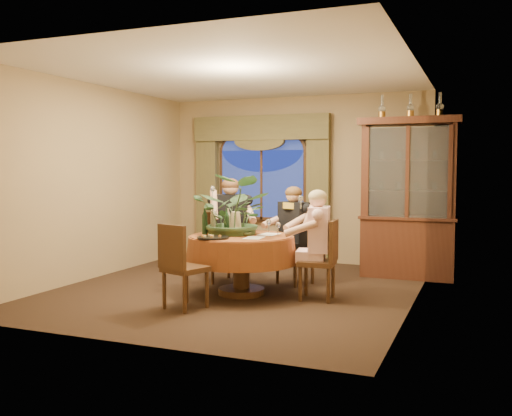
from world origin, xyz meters
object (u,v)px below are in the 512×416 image
at_px(centerpiece_plant, 236,184).
at_px(oil_lamp_left, 382,107).
at_px(wine_bottle_1, 227,222).
at_px(wine_bottle_2, 213,220).
at_px(oil_lamp_center, 410,106).
at_px(wine_bottle_3, 228,221).
at_px(chair_right, 317,260).
at_px(chair_back_right, 295,249).
at_px(oil_lamp_right, 440,105).
at_px(olive_bowl, 245,234).
at_px(chair_back, 221,247).
at_px(dining_table, 241,265).
at_px(person_scarf, 295,235).
at_px(person_pink, 319,244).
at_px(person_back, 230,229).
at_px(wine_bottle_4, 205,221).
at_px(chair_front_left, 185,266).
at_px(stoneware_vase, 236,223).
at_px(china_cabinet, 409,198).
at_px(wine_bottle_0, 227,220).

bearing_deg(centerpiece_plant, oil_lamp_left, 50.08).
bearing_deg(wine_bottle_1, wine_bottle_2, 149.54).
height_order(oil_lamp_center, wine_bottle_3, oil_lamp_center).
relative_size(chair_right, chair_back_right, 1.00).
distance_m(oil_lamp_right, olive_bowl, 3.38).
bearing_deg(oil_lamp_center, chair_back, -152.09).
distance_m(dining_table, person_scarf, 0.99).
relative_size(person_pink, centerpiece_plant, 1.18).
bearing_deg(wine_bottle_1, person_back, 111.43).
distance_m(person_pink, wine_bottle_4, 1.48).
bearing_deg(person_back, oil_lamp_right, 170.17).
bearing_deg(wine_bottle_3, chair_back_right, 49.99).
relative_size(oil_lamp_left, person_scarf, 0.25).
relative_size(oil_lamp_center, wine_bottle_1, 1.03).
xyz_separation_m(chair_front_left, wine_bottle_1, (0.12, 0.85, 0.44)).
distance_m(oil_lamp_center, stoneware_vase, 3.11).
bearing_deg(chair_back_right, oil_lamp_right, -122.73).
bearing_deg(oil_lamp_left, wine_bottle_1, -128.49).
relative_size(china_cabinet, chair_back, 2.41).
bearing_deg(chair_right, oil_lamp_right, -38.79).
bearing_deg(chair_right, centerpiece_plant, 83.33).
bearing_deg(chair_front_left, chair_back_right, 86.19).
bearing_deg(wine_bottle_2, wine_bottle_0, 22.88).
height_order(oil_lamp_left, person_pink, oil_lamp_left).
xyz_separation_m(oil_lamp_center, chair_right, (-0.84, -1.86, -2.01)).
distance_m(china_cabinet, chair_right, 2.15).
distance_m(oil_lamp_center, person_pink, 2.67).
bearing_deg(chair_front_left, wine_bottle_2, 116.67).
height_order(chair_right, wine_bottle_0, wine_bottle_0).
distance_m(oil_lamp_left, oil_lamp_center, 0.40).
relative_size(person_back, wine_bottle_3, 4.41).
relative_size(stoneware_vase, olive_bowl, 1.86).
bearing_deg(wine_bottle_0, person_pink, 0.37).
bearing_deg(wine_bottle_3, oil_lamp_left, 48.66).
distance_m(stoneware_vase, wine_bottle_3, 0.11).
bearing_deg(wine_bottle_3, stoneware_vase, -1.07).
relative_size(chair_front_left, person_pink, 0.72).
height_order(chair_back_right, person_scarf, person_scarf).
height_order(dining_table, olive_bowl, olive_bowl).
relative_size(chair_back, person_scarf, 0.71).
xyz_separation_m(oil_lamp_left, wine_bottle_2, (-1.85, -1.84, -1.57)).
bearing_deg(olive_bowl, oil_lamp_left, 55.80).
xyz_separation_m(wine_bottle_2, wine_bottle_3, (0.22, -0.01, 0.00)).
xyz_separation_m(person_pink, stoneware_vase, (-1.07, -0.09, 0.23)).
bearing_deg(person_scarf, oil_lamp_left, -104.19).
distance_m(chair_back_right, chair_front_left, 1.91).
relative_size(person_scarf, wine_bottle_4, 4.09).
bearing_deg(centerpiece_plant, oil_lamp_right, 38.04).
distance_m(person_scarf, stoneware_vase, 0.95).
xyz_separation_m(stoneware_vase, wine_bottle_4, (-0.37, -0.15, 0.02)).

